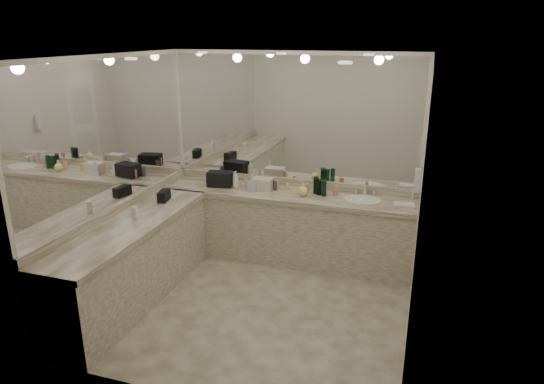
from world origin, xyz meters
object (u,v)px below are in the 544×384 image
(soap_bottle_c, at_px, (303,189))
(cream_cosmetic_case, at_px, (262,184))
(wall_phone, at_px, (417,180))
(soap_bottle_a, at_px, (236,179))
(soap_bottle_b, at_px, (252,183))
(sink, at_px, (363,200))
(hand_towel, at_px, (404,205))
(black_toiletry_bag, at_px, (220,179))

(soap_bottle_c, bearing_deg, cream_cosmetic_case, 172.71)
(wall_phone, distance_m, soap_bottle_a, 2.32)
(wall_phone, bearing_deg, soap_bottle_b, 167.92)
(sink, height_order, cream_cosmetic_case, cream_cosmetic_case)
(hand_towel, xyz_separation_m, soap_bottle_a, (-2.12, 0.11, 0.09))
(sink, relative_size, soap_bottle_a, 2.07)
(sink, bearing_deg, wall_phone, -39.57)
(sink, distance_m, hand_towel, 0.50)
(cream_cosmetic_case, xyz_separation_m, hand_towel, (1.76, -0.12, -0.06))
(wall_phone, height_order, soap_bottle_a, wall_phone)
(sink, relative_size, soap_bottle_c, 2.72)
(sink, xyz_separation_m, soap_bottle_b, (-1.37, -0.08, 0.11))
(wall_phone, relative_size, soap_bottle_b, 1.19)
(wall_phone, relative_size, cream_cosmetic_case, 0.93)
(soap_bottle_c, bearing_deg, wall_phone, -18.77)
(cream_cosmetic_case, bearing_deg, soap_bottle_b, -133.57)
(soap_bottle_b, bearing_deg, soap_bottle_c, 2.35)
(hand_towel, xyz_separation_m, soap_bottle_b, (-1.86, 0.02, 0.08))
(cream_cosmetic_case, xyz_separation_m, soap_bottle_a, (-0.36, -0.01, 0.03))
(sink, xyz_separation_m, cream_cosmetic_case, (-1.27, 0.02, 0.08))
(black_toiletry_bag, height_order, soap_bottle_c, black_toiletry_bag)
(hand_towel, bearing_deg, sink, 168.97)
(sink, distance_m, black_toiletry_bag, 1.85)
(cream_cosmetic_case, relative_size, soap_bottle_c, 1.59)
(cream_cosmetic_case, height_order, soap_bottle_a, soap_bottle_a)
(black_toiletry_bag, height_order, hand_towel, black_toiletry_bag)
(sink, height_order, hand_towel, hand_towel)
(soap_bottle_a, xyz_separation_m, soap_bottle_c, (0.91, -0.06, -0.03))
(sink, height_order, soap_bottle_a, soap_bottle_a)
(wall_phone, xyz_separation_m, cream_cosmetic_case, (-1.88, 0.52, -0.38))
(soap_bottle_b, xyz_separation_m, soap_bottle_c, (0.65, 0.03, -0.02))
(soap_bottle_b, relative_size, soap_bottle_c, 1.25)
(sink, relative_size, black_toiletry_bag, 1.40)
(hand_towel, bearing_deg, cream_cosmetic_case, 176.22)
(sink, relative_size, wall_phone, 1.83)
(wall_phone, xyz_separation_m, black_toiletry_bag, (-2.46, 0.50, -0.36))
(sink, relative_size, hand_towel, 1.96)
(wall_phone, bearing_deg, soap_bottle_a, 167.13)
(black_toiletry_bag, relative_size, soap_bottle_b, 1.56)
(soap_bottle_a, bearing_deg, hand_towel, -2.89)
(black_toiletry_bag, relative_size, cream_cosmetic_case, 1.22)
(hand_towel, relative_size, soap_bottle_a, 1.06)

